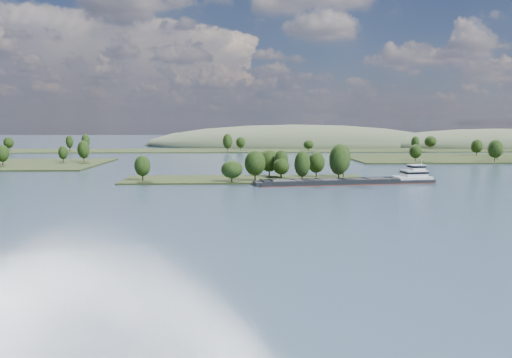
{
  "coord_description": "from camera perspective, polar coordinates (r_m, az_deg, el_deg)",
  "views": [
    {
      "loc": [
        -4.01,
        -24.35,
        23.28
      ],
      "look_at": [
        2.2,
        130.0,
        6.0
      ],
      "focal_mm": 35.0,
      "sensor_mm": 36.0,
      "label": 1
    }
  ],
  "objects": [
    {
      "name": "tree_island",
      "position": [
        204.52,
        1.17,
        1.06
      ],
      "size": [
        100.0,
        30.27,
        15.89
      ],
      "color": "#222E14",
      "rests_on": "ground"
    },
    {
      "name": "hill_west",
      "position": [
        528.76,
        4.66,
        3.84
      ],
      "size": [
        320.0,
        160.0,
        44.0
      ],
      "primitive_type": "ellipsoid",
      "color": "#46543A",
      "rests_on": "ground"
    },
    {
      "name": "hill_east",
      "position": [
        560.91,
        25.83,
        3.37
      ],
      "size": [
        260.0,
        140.0,
        36.0
      ],
      "primitive_type": "ellipsoid",
      "color": "#46543A",
      "rests_on": "ground"
    },
    {
      "name": "back_shoreline",
      "position": [
        424.85,
        -0.5,
        3.34
      ],
      "size": [
        900.0,
        60.0,
        15.57
      ],
      "color": "#222E14",
      "rests_on": "ground"
    },
    {
      "name": "cargo_barge",
      "position": [
        197.33,
        11.57,
        -0.17
      ],
      "size": [
        71.73,
        18.52,
        9.64
      ],
      "color": "black",
      "rests_on": "ground"
    },
    {
      "name": "ground",
      "position": [
        146.27,
        -0.7,
        -2.78
      ],
      "size": [
        1800.0,
        1800.0,
        0.0
      ],
      "primitive_type": "plane",
      "color": "#34465A",
      "rests_on": "ground"
    }
  ]
}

